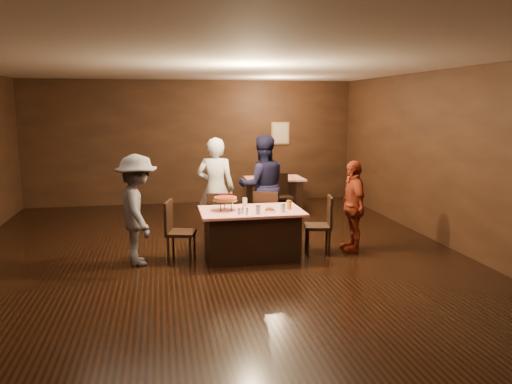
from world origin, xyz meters
TOP-DOWN VIEW (x-y plane):
  - room at (0.00, 0.01)m, footprint 10.00×10.04m
  - main_table at (0.59, 0.23)m, footprint 1.60×1.00m
  - back_table at (1.73, 3.60)m, footprint 1.30×0.90m
  - chair_far_left at (0.19, 0.98)m, footprint 0.50×0.50m
  - chair_far_right at (0.99, 0.98)m, footprint 0.51×0.51m
  - chair_end_left at (-0.51, 0.23)m, footprint 0.51×0.51m
  - chair_end_right at (1.69, 0.23)m, footprint 0.50×0.50m
  - chair_back_near at (1.73, 2.90)m, footprint 0.46×0.46m
  - chair_back_far at (1.73, 4.20)m, footprint 0.48×0.48m
  - diner_white_jacket at (0.16, 1.42)m, footprint 0.76×0.60m
  - diner_navy_hoodie at (1.04, 1.53)m, footprint 0.92×0.73m
  - diner_grey_knit at (-1.15, 0.22)m, footprint 0.83×1.19m
  - diner_red_shirt at (2.31, 0.29)m, footprint 0.43×0.91m
  - pizza_stand at (0.19, 0.28)m, footprint 0.38×0.38m
  - plate_with_slice at (0.84, 0.05)m, footprint 0.25×0.25m
  - plate_empty at (1.14, 0.38)m, footprint 0.25×0.25m
  - glass_front_left at (0.64, -0.07)m, footprint 0.08×0.08m
  - glass_front_right at (1.04, -0.02)m, footprint 0.08×0.08m
  - glass_amber at (1.19, 0.18)m, footprint 0.08×0.08m
  - glass_back at (0.54, 0.53)m, footprint 0.08×0.08m
  - condiments at (0.41, -0.06)m, footprint 0.17×0.10m
  - napkin_center at (0.89, 0.23)m, footprint 0.19×0.19m
  - napkin_left at (0.44, 0.18)m, footprint 0.21×0.21m

SIDE VIEW (x-z plane):
  - main_table at x=0.59m, z-range 0.00..0.77m
  - back_table at x=1.73m, z-range 0.00..0.77m
  - chair_far_left at x=0.19m, z-range 0.00..0.95m
  - chair_far_right at x=0.99m, z-range 0.00..0.95m
  - chair_end_left at x=-0.51m, z-range 0.00..0.95m
  - chair_end_right at x=1.69m, z-range 0.00..0.95m
  - chair_back_near at x=1.73m, z-range 0.00..0.95m
  - chair_back_far at x=1.73m, z-range 0.00..0.95m
  - diner_red_shirt at x=2.31m, z-range 0.00..1.51m
  - napkin_center at x=0.89m, z-range 0.77..0.78m
  - napkin_left at x=0.44m, z-range 0.77..0.78m
  - plate_empty at x=1.14m, z-range 0.77..0.78m
  - plate_with_slice at x=0.84m, z-range 0.76..0.83m
  - condiments at x=0.41m, z-range 0.77..0.87m
  - diner_grey_knit at x=-1.15m, z-range 0.00..1.68m
  - glass_front_left at x=0.64m, z-range 0.77..0.91m
  - glass_front_right at x=1.04m, z-range 0.77..0.91m
  - glass_amber at x=1.19m, z-range 0.77..0.91m
  - glass_back at x=0.54m, z-range 0.77..0.91m
  - diner_white_jacket at x=0.16m, z-range 0.00..1.84m
  - diner_navy_hoodie at x=1.04m, z-range 0.00..1.87m
  - pizza_stand at x=0.19m, z-range 0.84..1.06m
  - room at x=0.00m, z-range 0.63..3.65m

